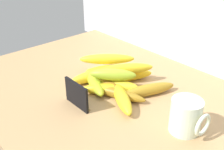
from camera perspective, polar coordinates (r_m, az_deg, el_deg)
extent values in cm
cube|color=tan|center=(95.66, -0.70, -4.45)|extent=(110.00, 76.00, 3.00)
cube|color=black|center=(86.62, -7.31, -4.04)|extent=(11.00, 0.80, 8.40)
cube|color=olive|center=(89.10, -6.73, -5.99)|extent=(9.90, 1.20, 0.60)
cylinder|color=silver|center=(78.33, 14.92, -8.13)|extent=(8.56, 8.56, 9.74)
torus|color=silver|center=(76.30, 18.19, -9.76)|extent=(1.00, 6.46, 6.46)
ellipsoid|color=yellow|center=(93.35, -1.32, -2.87)|extent=(13.58, 13.89, 3.87)
ellipsoid|color=yellow|center=(101.39, 2.92, -0.20)|extent=(12.53, 19.52, 3.92)
ellipsoid|color=#AF8422|center=(93.45, 7.57, -3.05)|extent=(10.53, 19.18, 4.00)
ellipsoid|color=yellow|center=(88.24, 2.04, -4.74)|extent=(18.24, 12.72, 4.25)
ellipsoid|color=yellow|center=(106.61, -0.76, 1.19)|extent=(11.17, 17.18, 3.45)
ellipsoid|color=yellow|center=(94.82, 1.35, -2.17)|extent=(15.31, 10.88, 4.36)
ellipsoid|color=yellow|center=(101.59, -3.60, -0.06)|extent=(7.53, 19.20, 4.24)
ellipsoid|color=olive|center=(91.30, 0.95, -3.79)|extent=(20.15, 10.79, 3.46)
ellipsoid|color=#AB7622|center=(97.35, -1.43, -1.37)|extent=(21.32, 6.84, 4.16)
ellipsoid|color=#AEC027|center=(97.36, -3.63, -1.35)|extent=(19.28, 11.86, 4.36)
ellipsoid|color=yellow|center=(106.27, -1.03, 3.32)|extent=(16.47, 18.65, 3.99)
ellipsoid|color=#A0BF2D|center=(92.71, 0.26, 0.06)|extent=(14.18, 13.59, 4.03)
ellipsoid|color=yellow|center=(97.92, 2.98, 1.29)|extent=(13.61, 18.35, 3.89)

